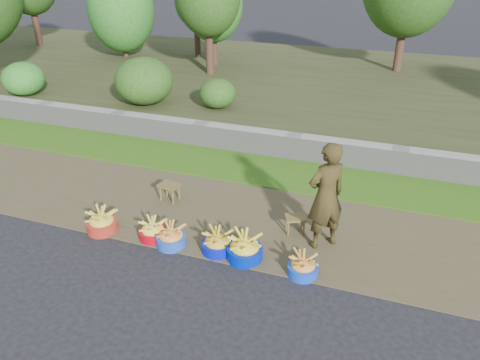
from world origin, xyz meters
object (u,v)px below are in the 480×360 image
(vendor_woman, at_px, (326,196))
(basin_a, at_px, (102,222))
(stool_left, at_px, (169,187))
(basin_d, at_px, (217,243))
(basin_e, at_px, (245,249))
(basin_f, at_px, (303,266))
(basin_b, at_px, (153,231))
(stool_right, at_px, (295,220))
(basin_c, at_px, (171,237))

(vendor_woman, bearing_deg, basin_a, -30.76)
(stool_left, xyz_separation_m, vendor_woman, (2.93, -0.47, 0.62))
(basin_d, relative_size, basin_e, 0.89)
(basin_f, bearing_deg, basin_b, 178.10)
(basin_a, bearing_deg, basin_e, 1.75)
(basin_b, bearing_deg, vendor_woman, 15.98)
(basin_d, relative_size, basin_f, 1.11)
(basin_b, height_order, vendor_woman, vendor_woman)
(stool_left, bearing_deg, stool_right, -6.38)
(basin_b, bearing_deg, basin_f, -1.90)
(basin_e, relative_size, stool_left, 1.36)
(basin_b, height_order, basin_d, basin_d)
(basin_e, relative_size, vendor_woman, 0.32)
(basin_d, height_order, stool_left, basin_d)
(basin_e, xyz_separation_m, stool_right, (0.55, 0.94, 0.07))
(basin_a, relative_size, vendor_woman, 0.29)
(basin_f, relative_size, stool_right, 1.10)
(basin_d, bearing_deg, vendor_woman, 26.10)
(basin_c, xyz_separation_m, basin_d, (0.76, 0.08, 0.00))
(basin_d, height_order, stool_right, basin_d)
(stool_left, bearing_deg, basin_f, -24.81)
(basin_e, distance_m, stool_right, 1.09)
(basin_e, xyz_separation_m, vendor_woman, (1.03, 0.75, 0.71))
(basin_d, bearing_deg, basin_c, -174.15)
(vendor_woman, bearing_deg, basin_d, -17.81)
(basin_a, distance_m, basin_d, 2.03)
(basin_d, relative_size, vendor_woman, 0.28)
(stool_left, distance_m, vendor_woman, 3.03)
(basin_c, height_order, stool_left, basin_c)
(basin_b, distance_m, basin_c, 0.36)
(basin_b, bearing_deg, basin_a, -175.19)
(basin_a, xyz_separation_m, basin_d, (2.03, 0.09, -0.01))
(basin_b, relative_size, basin_c, 0.95)
(stool_left, bearing_deg, vendor_woman, -9.15)
(stool_right, bearing_deg, vendor_woman, -22.27)
(basin_c, relative_size, basin_e, 0.87)
(basin_a, relative_size, basin_f, 1.14)
(basin_a, distance_m, basin_b, 0.92)
(vendor_woman, bearing_deg, stool_right, -66.18)
(stool_right, bearing_deg, stool_left, 173.62)
(basin_e, xyz_separation_m, stool_left, (-1.90, 1.22, 0.09))
(basin_d, bearing_deg, basin_e, -2.32)
(basin_a, relative_size, stool_left, 1.26)
(stool_left, bearing_deg, basin_a, -114.42)
(basin_e, height_order, vendor_woman, vendor_woman)
(basin_a, xyz_separation_m, basin_b, (0.91, 0.08, -0.02))
(stool_right, xyz_separation_m, vendor_woman, (0.48, -0.20, 0.64))
(basin_a, height_order, stool_right, basin_a)
(basin_d, relative_size, stool_right, 1.21)
(basin_a, height_order, stool_left, basin_a)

